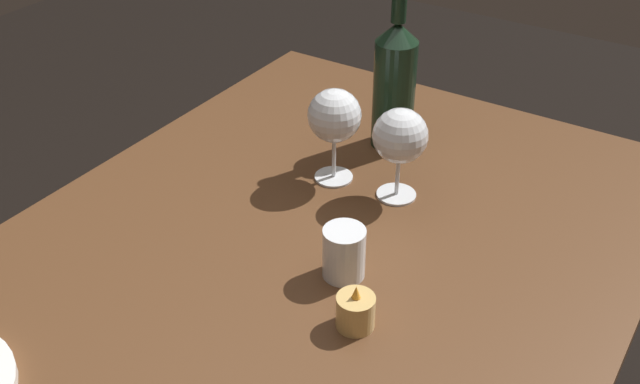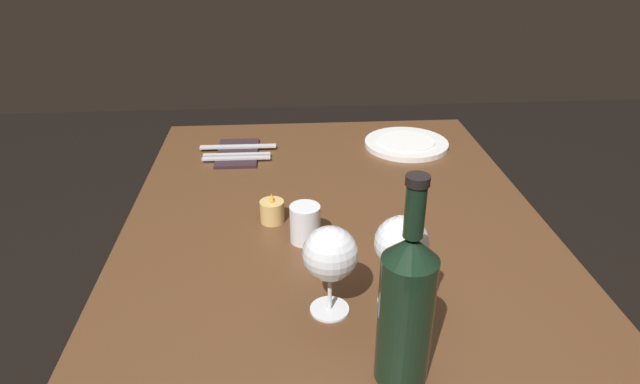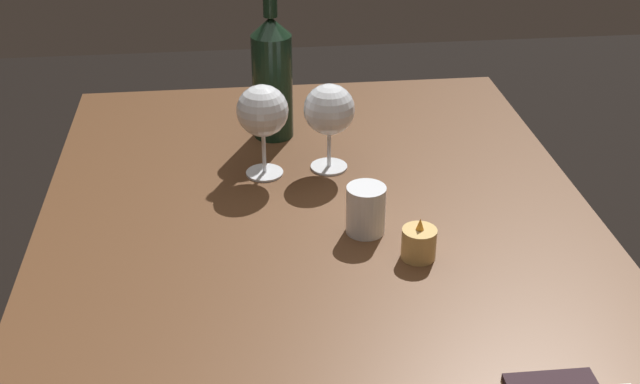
{
  "view_description": "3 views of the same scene",
  "coord_description": "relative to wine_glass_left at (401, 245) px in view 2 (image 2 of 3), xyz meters",
  "views": [
    {
      "loc": [
        0.69,
        0.49,
        1.44
      ],
      "look_at": [
        -0.07,
        0.0,
        0.84
      ],
      "focal_mm": 42.08,
      "sensor_mm": 36.0,
      "label": 1
    },
    {
      "loc": [
        -0.97,
        0.1,
        1.34
      ],
      "look_at": [
        0.04,
        0.03,
        0.81
      ],
      "focal_mm": 30.69,
      "sensor_mm": 36.0,
      "label": 2
    },
    {
      "loc": [
        1.06,
        -0.13,
        1.43
      ],
      "look_at": [
        0.05,
        -0.01,
        0.86
      ],
      "focal_mm": 46.59,
      "sensor_mm": 36.0,
      "label": 3
    }
  ],
  "objects": [
    {
      "name": "dining_table",
      "position": [
        0.24,
        0.08,
        -0.21
      ],
      "size": [
        1.3,
        0.9,
        0.74
      ],
      "color": "#56351E",
      "rests_on": "ground"
    },
    {
      "name": "votive_candle",
      "position": [
        0.29,
        0.21,
        -0.1
      ],
      "size": [
        0.05,
        0.05,
        0.07
      ],
      "color": "#DBB266",
      "rests_on": "dining_table"
    },
    {
      "name": "wine_bottle",
      "position": [
        -0.16,
        0.03,
        0.01
      ],
      "size": [
        0.08,
        0.08,
        0.32
      ],
      "color": "black",
      "rests_on": "dining_table"
    },
    {
      "name": "dinner_plate",
      "position": [
        0.68,
        -0.16,
        -0.11
      ],
      "size": [
        0.23,
        0.23,
        0.02
      ],
      "color": "white",
      "rests_on": "dining_table"
    },
    {
      "name": "wine_glass_right",
      "position": [
        -0.01,
        0.12,
        -0.01
      ],
      "size": [
        0.09,
        0.09,
        0.16
      ],
      "color": "white",
      "rests_on": "dining_table"
    },
    {
      "name": "fork_outer",
      "position": [
        0.61,
        0.31,
        -0.11
      ],
      "size": [
        0.02,
        0.18,
        0.0
      ],
      "color": "silver",
      "rests_on": "folded_napkin"
    },
    {
      "name": "folded_napkin",
      "position": [
        0.66,
        0.31,
        -0.11
      ],
      "size": [
        0.19,
        0.11,
        0.01
      ],
      "color": "#2D1E23",
      "rests_on": "dining_table"
    },
    {
      "name": "water_tumbler",
      "position": [
        0.21,
        0.15,
        -0.08
      ],
      "size": [
        0.06,
        0.06,
        0.08
      ],
      "color": "white",
      "rests_on": "dining_table"
    },
    {
      "name": "wine_glass_left",
      "position": [
        0.0,
        0.0,
        0.0
      ],
      "size": [
        0.09,
        0.09,
        0.17
      ],
      "color": "white",
      "rests_on": "dining_table"
    },
    {
      "name": "table_knife",
      "position": [
        0.69,
        0.31,
        -0.11
      ],
      "size": [
        0.02,
        0.21,
        0.0
      ],
      "color": "silver",
      "rests_on": "folded_napkin"
    },
    {
      "name": "fork_inner",
      "position": [
        0.63,
        0.31,
        -0.11
      ],
      "size": [
        0.02,
        0.18,
        0.0
      ],
      "color": "silver",
      "rests_on": "folded_napkin"
    }
  ]
}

